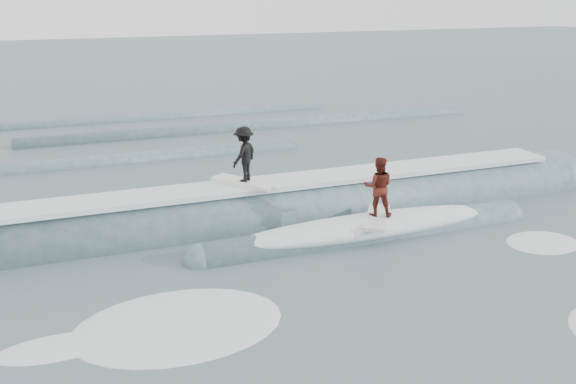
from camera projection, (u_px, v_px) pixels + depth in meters
name	position (u px, v px, depth m)	size (l,w,h in m)	color
ground	(379.00, 315.00, 12.93)	(160.00, 160.00, 0.00)	#384B52
breaking_wave	(287.00, 220.00, 18.11)	(22.00, 3.85, 2.13)	#395460
surfer_black	(244.00, 157.00, 17.42)	(1.59, 1.96, 1.61)	silver
surfer_red	(378.00, 191.00, 16.68)	(1.57, 1.97, 1.69)	silver
whitewater	(444.00, 336.00, 12.15)	(14.20, 7.34, 0.10)	white
far_swells	(156.00, 138.00, 28.14)	(33.07, 8.65, 0.80)	#395460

